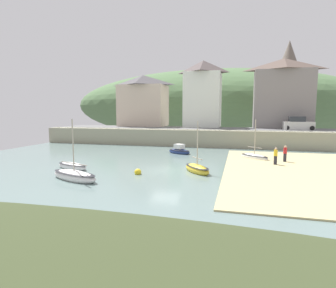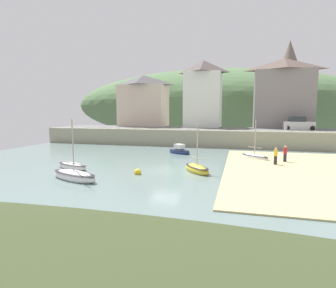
{
  "view_description": "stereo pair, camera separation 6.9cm",
  "coord_description": "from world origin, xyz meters",
  "px_view_note": "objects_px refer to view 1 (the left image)",
  "views": [
    {
      "loc": [
        6.16,
        -22.87,
        5.18
      ],
      "look_at": [
        -0.84,
        4.17,
        1.8
      ],
      "focal_mm": 29.51,
      "sensor_mm": 36.0,
      "label": 1
    },
    {
      "loc": [
        6.22,
        -22.86,
        5.18
      ],
      "look_at": [
        -0.84,
        4.17,
        1.8
      ],
      "focal_mm": 29.51,
      "sensor_mm": 36.0,
      "label": 2
    }
  ],
  "objects_px": {
    "waterfront_building_left": "(143,100)",
    "dinghy_open_wooden": "(179,151)",
    "sailboat_far_left": "(254,157)",
    "person_on_slipway": "(285,153)",
    "mooring_buoy": "(138,172)",
    "sailboat_blue_trim": "(197,169)",
    "parked_car_near_slipway": "(298,124)",
    "waterfront_building_centre": "(203,93)",
    "person_near_water": "(276,155)",
    "waterfront_building_right": "(283,93)",
    "rowboat_small_beached": "(74,176)",
    "fishing_boat_green": "(72,166)",
    "church_with_spire": "(288,83)"
  },
  "relations": [
    {
      "from": "sailboat_far_left",
      "to": "person_on_slipway",
      "type": "bearing_deg",
      "value": 14.37
    },
    {
      "from": "sailboat_blue_trim",
      "to": "parked_car_near_slipway",
      "type": "distance_m",
      "value": 24.01
    },
    {
      "from": "church_with_spire",
      "to": "dinghy_open_wooden",
      "type": "relative_size",
      "value": 4.41
    },
    {
      "from": "person_on_slipway",
      "to": "person_near_water",
      "type": "distance_m",
      "value": 2.11
    },
    {
      "from": "mooring_buoy",
      "to": "parked_car_near_slipway",
      "type": "bearing_deg",
      "value": 54.52
    },
    {
      "from": "sailboat_blue_trim",
      "to": "waterfront_building_centre",
      "type": "bearing_deg",
      "value": 146.93
    },
    {
      "from": "sailboat_blue_trim",
      "to": "person_near_water",
      "type": "height_order",
      "value": "sailboat_blue_trim"
    },
    {
      "from": "parked_car_near_slipway",
      "to": "person_near_water",
      "type": "relative_size",
      "value": 2.57
    },
    {
      "from": "parked_car_near_slipway",
      "to": "person_on_slipway",
      "type": "distance_m",
      "value": 14.91
    },
    {
      "from": "sailboat_far_left",
      "to": "person_on_slipway",
      "type": "distance_m",
      "value": 3.24
    },
    {
      "from": "waterfront_building_left",
      "to": "person_on_slipway",
      "type": "bearing_deg",
      "value": -40.96
    },
    {
      "from": "waterfront_building_centre",
      "to": "fishing_boat_green",
      "type": "bearing_deg",
      "value": -106.97
    },
    {
      "from": "waterfront_building_right",
      "to": "rowboat_small_beached",
      "type": "bearing_deg",
      "value": -121.56
    },
    {
      "from": "sailboat_far_left",
      "to": "person_on_slipway",
      "type": "height_order",
      "value": "sailboat_far_left"
    },
    {
      "from": "person_on_slipway",
      "to": "mooring_buoy",
      "type": "distance_m",
      "value": 15.1
    },
    {
      "from": "rowboat_small_beached",
      "to": "sailboat_far_left",
      "type": "relative_size",
      "value": 1.09
    },
    {
      "from": "person_near_water",
      "to": "sailboat_blue_trim",
      "type": "bearing_deg",
      "value": -144.85
    },
    {
      "from": "dinghy_open_wooden",
      "to": "person_near_water",
      "type": "bearing_deg",
      "value": 2.68
    },
    {
      "from": "waterfront_building_right",
      "to": "church_with_spire",
      "type": "distance_m",
      "value": 4.62
    },
    {
      "from": "dinghy_open_wooden",
      "to": "mooring_buoy",
      "type": "bearing_deg",
      "value": -66.06
    },
    {
      "from": "rowboat_small_beached",
      "to": "person_near_water",
      "type": "distance_m",
      "value": 18.11
    },
    {
      "from": "person_on_slipway",
      "to": "mooring_buoy",
      "type": "relative_size",
      "value": 2.85
    },
    {
      "from": "dinghy_open_wooden",
      "to": "sailboat_far_left",
      "type": "bearing_deg",
      "value": 16.24
    },
    {
      "from": "waterfront_building_right",
      "to": "waterfront_building_left",
      "type": "bearing_deg",
      "value": 180.0
    },
    {
      "from": "fishing_boat_green",
      "to": "sailboat_blue_trim",
      "type": "height_order",
      "value": "sailboat_blue_trim"
    },
    {
      "from": "waterfront_building_left",
      "to": "fishing_boat_green",
      "type": "height_order",
      "value": "waterfront_building_left"
    },
    {
      "from": "waterfront_building_left",
      "to": "dinghy_open_wooden",
      "type": "height_order",
      "value": "waterfront_building_left"
    },
    {
      "from": "waterfront_building_left",
      "to": "mooring_buoy",
      "type": "xyz_separation_m",
      "value": [
        9.15,
        -27.25,
        -6.87
      ]
    },
    {
      "from": "fishing_boat_green",
      "to": "person_near_water",
      "type": "bearing_deg",
      "value": 37.23
    },
    {
      "from": "dinghy_open_wooden",
      "to": "parked_car_near_slipway",
      "type": "height_order",
      "value": "parked_car_near_slipway"
    },
    {
      "from": "waterfront_building_left",
      "to": "waterfront_building_centre",
      "type": "distance_m",
      "value": 10.91
    },
    {
      "from": "waterfront_building_left",
      "to": "church_with_spire",
      "type": "height_order",
      "value": "church_with_spire"
    },
    {
      "from": "waterfront_building_centre",
      "to": "sailboat_blue_trim",
      "type": "bearing_deg",
      "value": -83.51
    },
    {
      "from": "dinghy_open_wooden",
      "to": "parked_car_near_slipway",
      "type": "xyz_separation_m",
      "value": [
        15.27,
        11.01,
        2.89
      ]
    },
    {
      "from": "waterfront_building_centre",
      "to": "person_near_water",
      "type": "distance_m",
      "value": 23.8
    },
    {
      "from": "waterfront_building_centre",
      "to": "sailboat_far_left",
      "type": "xyz_separation_m",
      "value": [
        7.89,
        -17.4,
        -7.86
      ]
    },
    {
      "from": "waterfront_building_right",
      "to": "rowboat_small_beached",
      "type": "xyz_separation_m",
      "value": [
        -18.54,
        -30.18,
        -7.68
      ]
    },
    {
      "from": "rowboat_small_beached",
      "to": "person_near_water",
      "type": "height_order",
      "value": "rowboat_small_beached"
    },
    {
      "from": "waterfront_building_left",
      "to": "sailboat_far_left",
      "type": "bearing_deg",
      "value": -42.85
    },
    {
      "from": "dinghy_open_wooden",
      "to": "sailboat_blue_trim",
      "type": "relative_size",
      "value": 0.74
    },
    {
      "from": "waterfront_building_left",
      "to": "fishing_boat_green",
      "type": "xyz_separation_m",
      "value": [
        2.7,
        -26.72,
        -6.8
      ]
    },
    {
      "from": "waterfront_building_right",
      "to": "parked_car_near_slipway",
      "type": "bearing_deg",
      "value": -69.96
    },
    {
      "from": "waterfront_building_right",
      "to": "sailboat_blue_trim",
      "type": "distance_m",
      "value": 28.28
    },
    {
      "from": "waterfront_building_left",
      "to": "sailboat_blue_trim",
      "type": "height_order",
      "value": "waterfront_building_left"
    },
    {
      "from": "waterfront_building_centre",
      "to": "mooring_buoy",
      "type": "height_order",
      "value": "waterfront_building_centre"
    },
    {
      "from": "waterfront_building_left",
      "to": "parked_car_near_slipway",
      "type": "distance_m",
      "value": 26.04
    },
    {
      "from": "fishing_boat_green",
      "to": "mooring_buoy",
      "type": "xyz_separation_m",
      "value": [
        6.44,
        -0.52,
        -0.06
      ]
    },
    {
      "from": "waterfront_building_centre",
      "to": "fishing_boat_green",
      "type": "distance_m",
      "value": 29.03
    },
    {
      "from": "waterfront_building_left",
      "to": "waterfront_building_right",
      "type": "height_order",
      "value": "waterfront_building_right"
    },
    {
      "from": "waterfront_building_centre",
      "to": "fishing_boat_green",
      "type": "height_order",
      "value": "waterfront_building_centre"
    }
  ]
}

